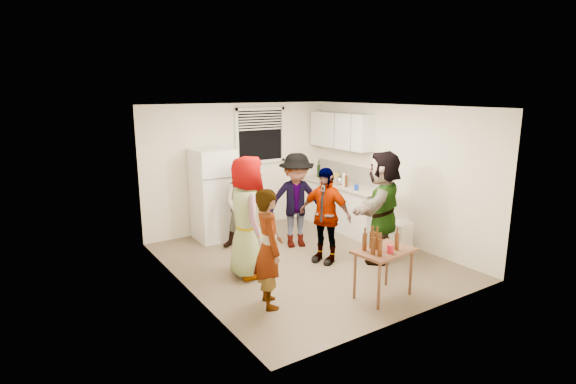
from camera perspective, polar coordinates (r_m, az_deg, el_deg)
room at (r=7.48m, az=2.13°, el=-8.72°), size 4.00×4.50×2.50m
window at (r=9.11m, az=-3.54°, el=7.16°), size 1.12×0.10×1.06m
refrigerator at (r=8.45m, az=-9.41°, el=-0.32°), size 0.70×0.70×1.70m
counter_lower at (r=9.20m, az=6.67°, el=-1.84°), size 0.60×2.20×0.86m
countertop at (r=9.10m, az=6.75°, el=0.91°), size 0.64×2.22×0.04m
backsplash at (r=9.24m, az=8.14°, el=2.32°), size 0.03×2.20×0.36m
upper_cabinets at (r=9.18m, az=6.75°, el=7.77°), size 0.34×1.60×0.70m
kettle at (r=9.05m, az=6.60°, el=0.97°), size 0.25×0.22×0.20m
paper_towel at (r=8.98m, az=7.23°, el=0.86°), size 0.11×0.11×0.24m
wine_bottle at (r=9.76m, az=3.90°, el=1.89°), size 0.07×0.07×0.27m
beer_bottle_counter at (r=8.83m, az=7.37°, el=0.66°), size 0.06×0.06×0.22m
blue_cup at (r=8.57m, az=8.67°, el=0.24°), size 0.09×0.09×0.12m
picture_frame at (r=9.53m, az=6.20°, el=2.03°), size 0.02×0.18×0.15m
trash_bin at (r=8.11m, az=13.95°, el=-5.48°), size 0.36×0.36×0.50m
serving_table at (r=6.41m, az=11.85°, el=-12.83°), size 0.85×0.62×0.67m
beer_bottle_table at (r=6.18m, az=10.62°, el=-6.98°), size 0.06×0.06×0.22m
red_cup at (r=6.03m, az=12.83°, el=-7.59°), size 0.08×0.08×0.11m
guest_grey at (r=6.98m, az=-4.98°, el=-10.39°), size 1.99×1.35×0.58m
guest_stripe at (r=6.07m, az=-2.38°, el=-14.09°), size 1.65×1.00×0.37m
guest_back_left at (r=8.11m, az=-5.54°, el=-7.02°), size 1.44×1.75×0.60m
guest_back_right at (r=8.16m, az=1.04°, el=-6.83°), size 1.60×1.95×0.62m
guest_black at (r=7.49m, az=4.59°, el=-8.73°), size 1.80×1.46×0.38m
guest_orange at (r=7.69m, az=11.64°, el=-8.37°), size 2.38×2.43×0.54m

